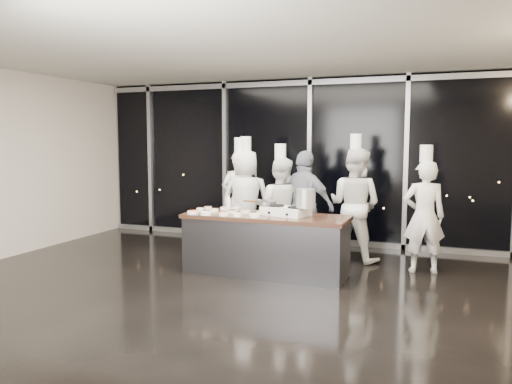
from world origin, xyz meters
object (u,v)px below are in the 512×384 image
stove (286,211)px  frying_pan (266,202)px  stock_pot (306,198)px  guest (305,206)px  chef_left (246,200)px  chef_center (280,208)px  chef_side (424,215)px  chef_far_left (240,200)px  demo_counter (266,244)px  chef_right (355,204)px

stove → frying_pan: size_ratio=1.38×
stock_pot → guest: bearing=106.0°
chef_left → guest: 1.23m
chef_center → chef_side: size_ratio=1.00×
stove → guest: bearing=102.3°
chef_far_left → chef_side: (3.18, -0.36, -0.05)m
frying_pan → demo_counter: bearing=-55.6°
chef_center → chef_right: (1.20, 0.30, 0.08)m
chef_center → chef_right: size_ratio=0.92×
demo_counter → chef_center: size_ratio=1.26×
frying_pan → chef_center: size_ratio=0.28×
stove → guest: size_ratio=0.41×
demo_counter → chef_right: bearing=50.8°
stock_pot → chef_side: bearing=31.9°
chef_left → chef_right: bearing=163.7°
chef_center → chef_right: 1.24m
frying_pan → chef_side: chef_side is taller
stock_pot → chef_right: chef_right is taller
chef_right → chef_left: bearing=15.8°
chef_far_left → chef_side: size_ratio=1.06×
stock_pot → stove: bearing=165.1°
demo_counter → stock_pot: 0.95m
chef_side → stock_pot: bearing=17.7°
stock_pot → guest: (-0.29, 1.03, -0.26)m
chef_center → guest: bearing=176.4°
chef_right → guest: bearing=39.0°
frying_pan → stock_pot: bearing=0.5°
chef_left → chef_side: size_ratio=1.07×
stock_pot → chef_center: chef_center is taller
guest → chef_right: chef_right is taller
stock_pot → chef_left: chef_left is taller
stove → chef_far_left: bearing=149.8°
frying_pan → stock_pot: (0.67, -0.17, 0.11)m
stock_pot → chef_side: 1.89m
demo_counter → guest: size_ratio=1.34×
stove → frying_pan: bearing=-178.7°
chef_left → stock_pot: bearing=121.4°
demo_counter → chef_center: bearing=96.3°
demo_counter → chef_side: 2.44m
stove → chef_center: size_ratio=0.38×
chef_center → guest: size_ratio=1.06×
stove → stock_pot: size_ratio=2.74×
chef_left → chef_center: 0.81m
chef_far_left → stock_pot: bearing=128.1°
chef_far_left → chef_left: (0.12, 0.01, 0.00)m
chef_right → stock_pot: bearing=86.8°
stock_pot → chef_right: (0.47, 1.35, -0.23)m
stock_pot → chef_side: (1.58, 0.99, -0.30)m
demo_counter → chef_left: 1.66m
chef_far_left → chef_center: chef_far_left is taller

